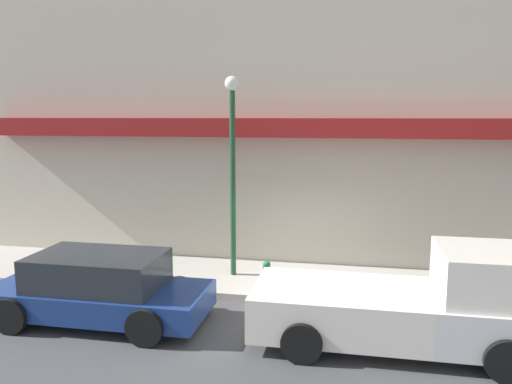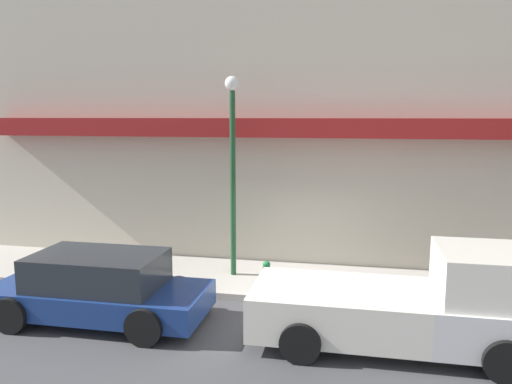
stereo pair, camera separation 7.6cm
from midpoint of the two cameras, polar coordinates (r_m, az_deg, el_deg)
The scene contains 7 objects.
ground_plane at distance 11.42m, azimuth 4.31°, elevation -12.83°, with size 80.00×80.00×0.00m, color #424244.
sidewalk at distance 12.69m, azimuth 5.07°, elevation -10.20°, with size 36.00×2.77×0.17m.
building at distance 14.88m, azimuth 6.59°, elevation 11.65°, with size 19.80×3.80×10.99m.
pickup_truck at distance 9.66m, azimuth 17.81°, elevation -12.11°, with size 5.24×2.17×1.89m.
parked_car at distance 10.89m, azimuth -17.70°, elevation -10.42°, with size 4.48×2.02×1.42m.
fire_hydrant at distance 11.94m, azimuth 1.04°, elevation -9.35°, with size 0.19×0.19×0.64m.
street_lamp at distance 12.35m, azimuth -2.88°, elevation 4.67°, with size 0.36×0.36×4.97m.
Camera 1 is at (1.18, -10.56, 4.20)m, focal length 35.00 mm.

